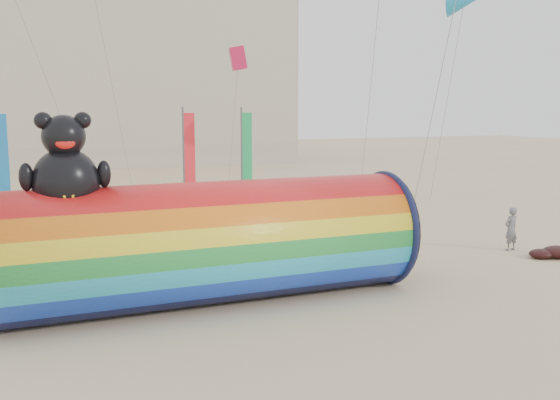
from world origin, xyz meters
name	(u,v)px	position (x,y,z in m)	size (l,w,h in m)	color
ground	(284,293)	(0.00, 0.00, 0.00)	(160.00, 160.00, 0.00)	#CCB58C
windsock_assembly	(208,239)	(-2.15, 0.07, 1.69)	(11.08, 3.38, 5.11)	red
kite_handler	(511,229)	(9.67, 1.69, 0.79)	(0.58, 0.38, 1.59)	slate
festival_banners	(157,160)	(-0.39, 14.80, 2.64)	(12.80, 4.21, 5.20)	#59595E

